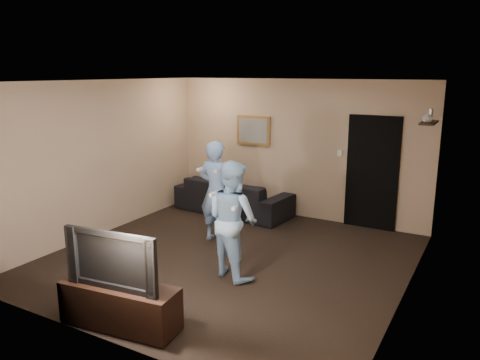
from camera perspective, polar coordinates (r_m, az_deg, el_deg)
The scene contains 19 objects.
ground at distance 7.09m, azimuth -1.34°, elevation -9.55°, with size 5.00×5.00×0.00m, color black.
ceiling at distance 6.54m, azimuth -1.46°, elevation 11.95°, with size 5.00×5.00×0.04m, color silver.
wall_back at distance 8.90m, azimuth 6.87°, elevation 3.76°, with size 5.00×0.04×2.60m, color tan.
wall_front at distance 4.80m, azimuth -16.90°, elevation -4.86°, with size 5.00×0.04×2.60m, color tan.
wall_left at distance 8.24m, azimuth -16.53°, elevation 2.56°, with size 0.04×5.00×2.60m, color tan.
wall_right at distance 5.86m, azimuth 20.11°, elevation -1.86°, with size 0.04×5.00×2.60m, color tan.
sofa at distance 9.20m, azimuth -0.84°, elevation -1.97°, with size 2.32×0.91×0.68m, color black.
throw_pillow at distance 9.40m, azimuth -3.30°, elevation -0.77°, with size 0.42×0.13×0.42m, color #194B39.
painting_frame at distance 9.21m, azimuth 1.66°, elevation 6.06°, with size 0.72×0.05×0.57m, color olive.
painting_canvas at distance 9.19m, azimuth 1.58°, elevation 6.04°, with size 0.62×0.01×0.47m, color slate.
doorway at distance 8.49m, azimuth 15.80°, elevation 0.84°, with size 0.90×0.06×2.00m, color black.
light_switch at distance 8.59m, azimuth 12.05°, elevation 3.23°, with size 0.08×0.02×0.12m, color silver.
wall_shelf at distance 7.52m, azimuth 22.03°, elevation 6.50°, with size 0.20×0.60×0.03m, color black.
shelf_vase at distance 7.36m, azimuth 21.93°, elevation 7.13°, with size 0.15×0.15×0.16m, color #B6B6BB.
shelf_figurine at distance 7.64m, azimuth 22.23°, elevation 7.37°, with size 0.06×0.06×0.18m, color silver.
tv_console at distance 5.43m, azimuth -14.40°, elevation -14.57°, with size 1.33×0.43×0.48m, color black.
television at distance 5.19m, azimuth -14.76°, elevation -9.08°, with size 1.12×0.15×0.65m, color black.
wii_player_left at distance 7.57m, azimuth -2.94°, elevation -1.42°, with size 0.61×0.49×1.67m.
wii_player_right at distance 6.28m, azimuth -0.90°, elevation -4.80°, with size 0.94×0.85×1.60m.
Camera 1 is at (3.35, -5.62, 2.74)m, focal length 35.00 mm.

